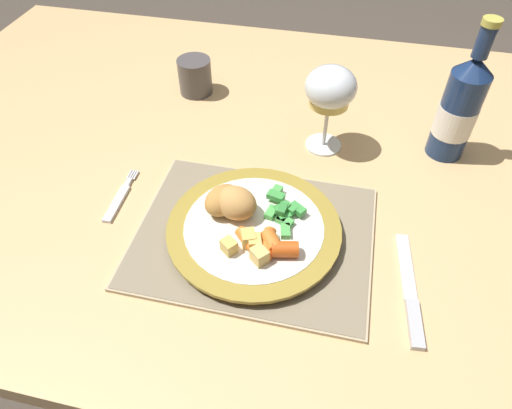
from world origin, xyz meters
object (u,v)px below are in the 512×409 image
dinner_plate (254,230)px  table_knife (411,297)px  fork (119,199)px  bottle (459,109)px  drinking_cup (195,75)px  wine_glass (330,91)px  dining_table (277,185)px

dinner_plate → table_knife: size_ratio=1.39×
fork → bottle: bottle is taller
table_knife → drinking_cup: drinking_cup is taller
fork → wine_glass: bearing=34.9°
dining_table → fork: 0.30m
dining_table → wine_glass: (0.08, 0.04, 0.19)m
fork → table_knife: table_knife is taller
dining_table → bottle: (0.29, 0.07, 0.17)m
dining_table → drinking_cup: drinking_cup is taller
fork → wine_glass: wine_glass is taller
table_knife → fork: bearing=169.4°
dining_table → wine_glass: 0.21m
fork → table_knife: size_ratio=0.65×
dinner_plate → drinking_cup: size_ratio=3.55×
dining_table → bottle: 0.34m
fork → drinking_cup: (0.02, 0.34, 0.04)m
bottle → drinking_cup: (-0.50, 0.09, -0.05)m
table_knife → drinking_cup: size_ratio=2.56×
dinner_plate → drinking_cup: drinking_cup is taller
wine_glass → dining_table: bearing=-150.4°
dining_table → table_knife: table_knife is taller
fork → table_knife: bearing=-10.6°
dinner_plate → bottle: bearing=43.2°
fork → drinking_cup: bearing=86.0°
fork → dining_table: bearing=36.5°
table_knife → bottle: size_ratio=0.76×
dining_table → drinking_cup: size_ratio=21.45×
table_knife → drinking_cup: 0.61m
drinking_cup → dining_table: bearing=-38.5°
dinner_plate → table_knife: (0.23, -0.06, -0.01)m
dinner_plate → wine_glass: (0.08, 0.24, 0.10)m
dinner_plate → fork: bearing=173.2°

